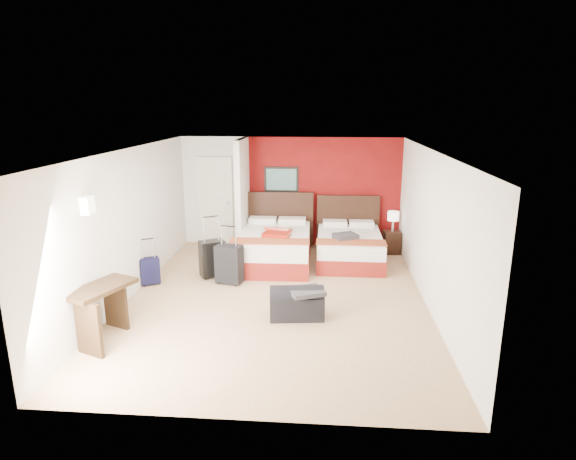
# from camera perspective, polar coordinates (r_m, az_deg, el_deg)

# --- Properties ---
(ground) EXTENTS (6.50, 6.50, 0.00)m
(ground) POSITION_cam_1_polar(r_m,az_deg,el_deg) (8.22, -1.41, -8.18)
(ground) COLOR #D3AF82
(ground) RESTS_ON ground
(room_walls) EXTENTS (5.02, 6.52, 2.50)m
(room_walls) POSITION_cam_1_polar(r_m,az_deg,el_deg) (9.41, -9.11, 2.66)
(room_walls) COLOR white
(room_walls) RESTS_ON ground
(red_accent_panel) EXTENTS (3.50, 0.04, 2.50)m
(red_accent_panel) POSITION_cam_1_polar(r_m,az_deg,el_deg) (10.93, 4.22, 4.46)
(red_accent_panel) COLOR maroon
(red_accent_panel) RESTS_ON ground
(partition_wall) EXTENTS (0.12, 1.20, 2.50)m
(partition_wall) POSITION_cam_1_polar(r_m,az_deg,el_deg) (10.47, -5.45, 3.98)
(partition_wall) COLOR silver
(partition_wall) RESTS_ON ground
(entry_door) EXTENTS (0.82, 0.06, 2.05)m
(entry_door) POSITION_cam_1_polar(r_m,az_deg,el_deg) (11.23, -8.69, 3.45)
(entry_door) COLOR silver
(entry_door) RESTS_ON ground
(bed_left) EXTENTS (1.55, 2.18, 0.64)m
(bed_left) POSITION_cam_1_polar(r_m,az_deg,el_deg) (9.88, -1.76, -2.16)
(bed_left) COLOR silver
(bed_left) RESTS_ON ground
(bed_right) EXTENTS (1.35, 1.92, 0.57)m
(bed_right) POSITION_cam_1_polar(r_m,az_deg,el_deg) (10.06, 7.33, -2.18)
(bed_right) COLOR white
(bed_right) RESTS_ON ground
(red_suitcase_open) EXTENTS (0.65, 0.81, 0.09)m
(red_suitcase_open) POSITION_cam_1_polar(r_m,az_deg,el_deg) (9.68, -1.26, -0.27)
(red_suitcase_open) COLOR #9E1C0D
(red_suitcase_open) RESTS_ON bed_left
(jacket_bundle) EXTENTS (0.56, 0.51, 0.11)m
(jacket_bundle) POSITION_cam_1_polar(r_m,az_deg,el_deg) (9.67, 6.89, -0.77)
(jacket_bundle) COLOR #3D3D42
(jacket_bundle) RESTS_ON bed_right
(nightstand) EXTENTS (0.39, 0.39, 0.50)m
(nightstand) POSITION_cam_1_polar(r_m,az_deg,el_deg) (10.81, 12.31, -1.42)
(nightstand) COLOR black
(nightstand) RESTS_ON ground
(table_lamp) EXTENTS (0.26, 0.26, 0.45)m
(table_lamp) POSITION_cam_1_polar(r_m,az_deg,el_deg) (10.69, 12.45, 1.00)
(table_lamp) COLOR white
(table_lamp) RESTS_ON nightstand
(suitcase_black) EXTENTS (0.54, 0.48, 0.69)m
(suitcase_black) POSITION_cam_1_polar(r_m,az_deg,el_deg) (9.19, -9.03, -3.53)
(suitcase_black) COLOR black
(suitcase_black) RESTS_ON ground
(suitcase_charcoal) EXTENTS (0.53, 0.40, 0.69)m
(suitcase_charcoal) POSITION_cam_1_polar(r_m,az_deg,el_deg) (8.82, -7.03, -4.22)
(suitcase_charcoal) COLOR black
(suitcase_charcoal) RESTS_ON ground
(suitcase_navy) EXTENTS (0.40, 0.35, 0.47)m
(suitcase_navy) POSITION_cam_1_polar(r_m,az_deg,el_deg) (9.10, -16.19, -4.86)
(suitcase_navy) COLOR black
(suitcase_navy) RESTS_ON ground
(duffel_bag) EXTENTS (0.87, 0.53, 0.42)m
(duffel_bag) POSITION_cam_1_polar(r_m,az_deg,el_deg) (7.46, 1.05, -8.90)
(duffel_bag) COLOR black
(duffel_bag) RESTS_ON ground
(jacket_draped) EXTENTS (0.63, 0.59, 0.07)m
(jacket_draped) POSITION_cam_1_polar(r_m,az_deg,el_deg) (7.31, 2.21, -7.34)
(jacket_draped) COLOR #36373B
(jacket_draped) RESTS_ON duffel_bag
(desk) EXTENTS (0.82, 1.08, 0.81)m
(desk) POSITION_cam_1_polar(r_m,az_deg,el_deg) (7.17, -21.28, -9.28)
(desk) COLOR black
(desk) RESTS_ON ground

